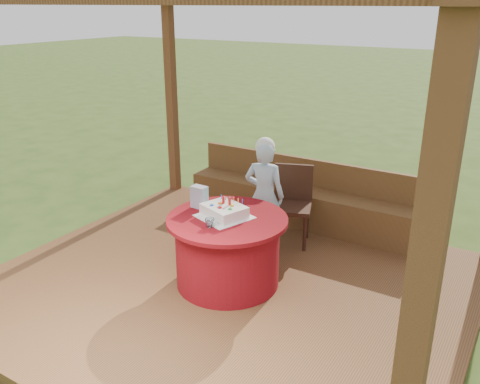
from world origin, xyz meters
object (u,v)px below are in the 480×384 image
at_px(bench, 302,203).
at_px(elderly_woman, 264,193).
at_px(table, 228,250).
at_px(gift_bag, 199,197).
at_px(birthday_cake, 224,211).
at_px(chair, 292,200).
at_px(drinking_glass, 210,223).

relative_size(bench, elderly_woman, 2.35).
height_order(table, gift_bag, gift_bag).
bearing_deg(birthday_cake, table, -4.90).
xyz_separation_m(elderly_woman, gift_bag, (-0.28, -0.82, 0.17)).
bearing_deg(table, chair, 85.15).
bearing_deg(birthday_cake, chair, 83.46).
bearing_deg(bench, table, -89.72).
bearing_deg(gift_bag, birthday_cake, -10.12).
height_order(elderly_woman, birthday_cake, elderly_woman).
bearing_deg(drinking_glass, chair, 85.27).
height_order(gift_bag, drinking_glass, gift_bag).
xyz_separation_m(elderly_woman, birthday_cake, (0.06, -0.89, 0.11)).
xyz_separation_m(bench, gift_bag, (-0.37, -1.64, 0.55)).
distance_m(chair, drinking_glass, 1.49).
relative_size(chair, drinking_glass, 9.97).
bearing_deg(elderly_woman, bench, 84.28).
bearing_deg(chair, bench, 102.18).
bearing_deg(gift_bag, chair, 68.96).
xyz_separation_m(bench, elderly_woman, (-0.08, -0.82, 0.38)).
bearing_deg(bench, birthday_cake, -90.91).
bearing_deg(table, drinking_glass, -94.17).
bearing_deg(table, elderly_woman, 95.80).
distance_m(bench, table, 1.72).
bearing_deg(birthday_cake, bench, 89.09).
xyz_separation_m(table, elderly_woman, (-0.09, 0.89, 0.29)).
distance_m(chair, birthday_cake, 1.23).
xyz_separation_m(bench, table, (0.01, -1.71, 0.09)).
xyz_separation_m(chair, elderly_woman, (-0.19, -0.31, 0.15)).
bearing_deg(chair, table, -94.85).
distance_m(elderly_woman, birthday_cake, 0.90).
height_order(bench, gift_bag, gift_bag).
relative_size(bench, chair, 3.38).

